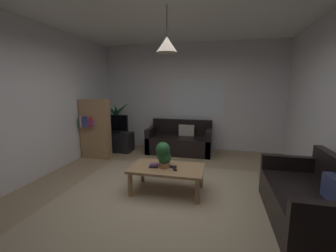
# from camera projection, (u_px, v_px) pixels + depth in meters

# --- Properties ---
(floor) EXTENTS (4.82, 5.69, 0.02)m
(floor) POSITION_uv_depth(u_px,v_px,m) (164.00, 196.00, 3.46)
(floor) COLOR #9E8466
(floor) RESTS_ON ground
(rug) EXTENTS (3.13, 3.13, 0.01)m
(rug) POSITION_uv_depth(u_px,v_px,m) (160.00, 201.00, 3.26)
(rug) COLOR tan
(rug) RESTS_ON ground
(wall_back) EXTENTS (4.94, 0.06, 2.82)m
(wall_back) POSITION_uv_depth(u_px,v_px,m) (190.00, 97.00, 5.97)
(wall_back) COLOR silver
(wall_back) RESTS_ON ground
(wall_left) EXTENTS (0.06, 5.69, 2.82)m
(wall_left) POSITION_uv_depth(u_px,v_px,m) (25.00, 103.00, 3.77)
(wall_left) COLOR silver
(wall_left) RESTS_ON ground
(ceiling) EXTENTS (4.82, 5.69, 0.02)m
(ceiling) POSITION_uv_depth(u_px,v_px,m) (163.00, 0.00, 2.97)
(ceiling) COLOR white
(window_pane) EXTENTS (1.38, 0.01, 1.02)m
(window_pane) POSITION_uv_depth(u_px,v_px,m) (197.00, 98.00, 5.90)
(window_pane) COLOR white
(couch_under_window) EXTENTS (1.61, 0.84, 0.82)m
(couch_under_window) POSITION_uv_depth(u_px,v_px,m) (180.00, 142.00, 5.72)
(couch_under_window) COLOR black
(couch_under_window) RESTS_ON ground
(couch_right_side) EXTENTS (0.84, 1.56, 0.82)m
(couch_right_side) POSITION_uv_depth(u_px,v_px,m) (310.00, 203.00, 2.69)
(couch_right_side) COLOR black
(couch_right_side) RESTS_ON ground
(coffee_table) EXTENTS (1.16, 0.67, 0.41)m
(coffee_table) POSITION_uv_depth(u_px,v_px,m) (167.00, 171.00, 3.52)
(coffee_table) COLOR #A87F56
(coffee_table) RESTS_ON ground
(book_on_table_0) EXTENTS (0.16, 0.14, 0.02)m
(book_on_table_0) POSITION_uv_depth(u_px,v_px,m) (154.00, 166.00, 3.52)
(book_on_table_0) COLOR black
(book_on_table_0) RESTS_ON coffee_table
(book_on_table_1) EXTENTS (0.16, 0.13, 0.02)m
(book_on_table_1) POSITION_uv_depth(u_px,v_px,m) (154.00, 165.00, 3.52)
(book_on_table_1) COLOR #72387F
(book_on_table_1) RESTS_ON coffee_table
(remote_on_table_0) EXTENTS (0.16, 0.06, 0.02)m
(remote_on_table_0) POSITION_uv_depth(u_px,v_px,m) (172.00, 167.00, 3.50)
(remote_on_table_0) COLOR black
(remote_on_table_0) RESTS_ON coffee_table
(remote_on_table_1) EXTENTS (0.11, 0.17, 0.02)m
(remote_on_table_1) POSITION_uv_depth(u_px,v_px,m) (175.00, 169.00, 3.41)
(remote_on_table_1) COLOR black
(remote_on_table_1) RESTS_ON coffee_table
(potted_plant_on_table) EXTENTS (0.24, 0.24, 0.41)m
(potted_plant_on_table) POSITION_uv_depth(u_px,v_px,m) (164.00, 154.00, 3.47)
(potted_plant_on_table) COLOR #B77051
(potted_plant_on_table) RESTS_ON coffee_table
(tv_stand) EXTENTS (0.90, 0.44, 0.50)m
(tv_stand) POSITION_uv_depth(u_px,v_px,m) (116.00, 142.00, 5.85)
(tv_stand) COLOR black
(tv_stand) RESTS_ON ground
(tv) EXTENTS (0.75, 0.16, 0.47)m
(tv) POSITION_uv_depth(u_px,v_px,m) (114.00, 124.00, 5.74)
(tv) COLOR black
(tv) RESTS_ON tv_stand
(potted_palm_corner) EXTENTS (0.83, 0.71, 1.30)m
(potted_palm_corner) POSITION_uv_depth(u_px,v_px,m) (117.00, 128.00, 6.27)
(potted_palm_corner) COLOR #4C4C51
(potted_palm_corner) RESTS_ON ground
(bookshelf_corner) EXTENTS (0.70, 0.31, 1.40)m
(bookshelf_corner) POSITION_uv_depth(u_px,v_px,m) (95.00, 129.00, 5.20)
(bookshelf_corner) COLOR #A87F56
(bookshelf_corner) RESTS_ON ground
(pendant_lamp) EXTENTS (0.31, 0.31, 0.65)m
(pendant_lamp) POSITION_uv_depth(u_px,v_px,m) (167.00, 45.00, 3.19)
(pendant_lamp) COLOR black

